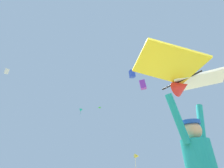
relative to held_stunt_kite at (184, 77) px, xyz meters
The scene contains 7 objects.
held_stunt_kite is the anchor object (origin of this frame).
distant_kite_white_mid_left 38.58m from the held_stunt_kite, 104.08° to the left, with size 0.78×1.11×1.35m.
distant_kite_blue_overhead_distant 24.39m from the held_stunt_kite, 55.66° to the left, with size 1.14×1.08×1.47m.
distant_kite_purple_high_right 16.75m from the held_stunt_kite, 51.97° to the left, with size 1.07×0.94×1.17m.
distant_kite_teal_low_right 34.84m from the held_stunt_kite, 76.35° to the left, with size 1.10×1.15×1.76m.
distant_kite_green_mid_right 32.54m from the held_stunt_kite, 69.15° to the left, with size 0.72×0.72×0.20m.
marker_flag 8.27m from the held_stunt_kite, 59.45° to the left, with size 0.30×0.24×1.95m.
Camera 1 is at (-1.86, -1.47, 1.03)m, focal length 25.40 mm.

